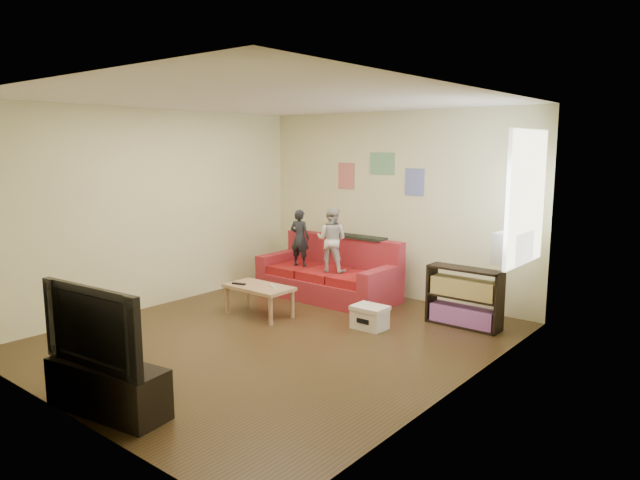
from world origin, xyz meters
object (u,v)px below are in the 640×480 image
Objects in this scene: coffee_table at (259,290)px; child_a at (300,238)px; child_b at (332,239)px; television at (104,324)px; file_box at (370,317)px; bookshelf at (464,300)px; sofa at (331,277)px; tv_stand at (108,388)px.

child_a is at bearing 105.01° from coffee_table.
child_b is 3.99m from television.
coffee_table is 2.17× the size of file_box.
bookshelf is (1.99, 0.10, -0.57)m from child_b.
bookshelf reaches higher than file_box.
child_a reaches higher than sofa.
sofa reaches higher than tv_stand.
coffee_table is at bearing 104.43° from television.
file_box is at bearing 76.79° from television.
child_a is 0.72× the size of television.
child_b is 2.24× the size of file_box.
child_b reaches higher than tv_stand.
child_a is 0.76× the size of tv_stand.
child_b reaches higher than child_a.
television is (1.30, -3.92, -0.09)m from child_a.
television is (0.70, -3.92, -0.13)m from child_b.
sofa is 0.73m from child_a.
tv_stand is (0.85, -4.09, -0.09)m from sofa.
tv_stand reaches higher than file_box.
child_a is 2.65m from bookshelf.
sofa is at bearing 92.74° from tv_stand.
television reaches higher than coffee_table.
television is (0.00, 0.00, 0.55)m from tv_stand.
child_a is 2.05× the size of file_box.
bookshelf is 0.78× the size of television.
file_box is 0.37× the size of tv_stand.
child_a reaches higher than file_box.
child_a reaches higher than tv_stand.
bookshelf is 4.25m from television.
sofa is 4.18m from tv_stand.
bookshelf is at bearing 43.75° from file_box.
television reaches higher than file_box.
television reaches higher than tv_stand.
child_a is 0.92× the size of bookshelf.
television is (0.98, -2.75, 0.42)m from coffee_table.
coffee_table is 0.76× the size of television.
tv_stand is (-1.29, -4.02, -0.12)m from bookshelf.
child_b is 1.54m from file_box.
child_b is at bearing 91.16° from tv_stand.
tv_stand is 0.95× the size of television.
child_b is (0.15, -0.17, 0.59)m from sofa.
bookshelf is at bearing 66.91° from television.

